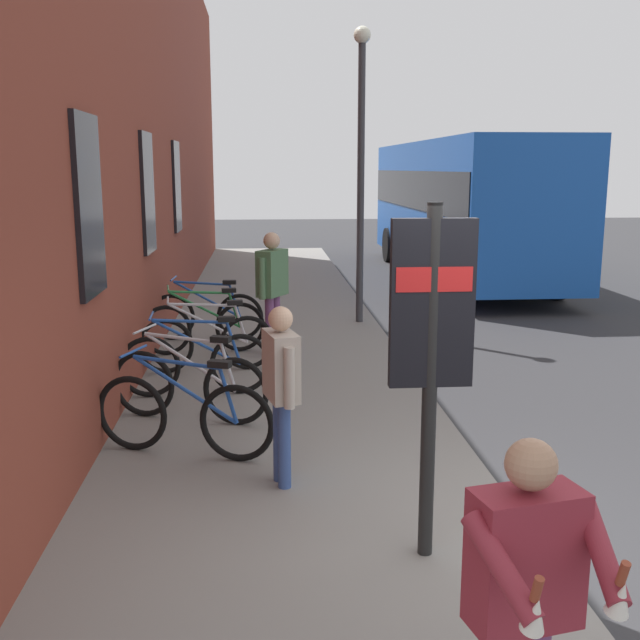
{
  "coord_description": "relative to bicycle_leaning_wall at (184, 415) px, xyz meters",
  "views": [
    {
      "loc": [
        -4.81,
        1.95,
        2.73
      ],
      "look_at": [
        2.02,
        1.43,
        1.34
      ],
      "focal_mm": 42.06,
      "sensor_mm": 36.0,
      "label": 1
    }
  ],
  "objects": [
    {
      "name": "ground",
      "position": [
        4.19,
        -3.69,
        -0.51
      ],
      "size": [
        60.0,
        60.0,
        0.0
      ],
      "primitive_type": "plane",
      "color": "#2D2D30"
    },
    {
      "name": "sidewalk_pavement",
      "position": [
        6.19,
        -0.94,
        -0.45
      ],
      "size": [
        24.0,
        3.5,
        0.12
      ],
      "primitive_type": "cube",
      "color": "gray",
      "rests_on": "ground"
    },
    {
      "name": "station_facade",
      "position": [
        7.18,
        1.11,
        3.16
      ],
      "size": [
        22.0,
        0.65,
        7.34
      ],
      "color": "brown",
      "rests_on": "ground"
    },
    {
      "name": "bicycle_leaning_wall",
      "position": [
        0.0,
        0.0,
        0.0
      ],
      "size": [
        0.72,
        1.69,
        0.97
      ],
      "color": "black",
      "rests_on": "sidewalk_pavement"
    },
    {
      "name": "bicycle_far_end",
      "position": [
        0.98,
        0.04,
        0.0
      ],
      "size": [
        0.71,
        1.69,
        0.97
      ],
      "color": "black",
      "rests_on": "sidewalk_pavement"
    },
    {
      "name": "bicycle_mid_rack",
      "position": [
        1.88,
        0.05,
        0.0
      ],
      "size": [
        0.48,
        1.77,
        0.97
      ],
      "color": "black",
      "rests_on": "sidewalk_pavement"
    },
    {
      "name": "bicycle_by_door",
      "position": [
        2.94,
        -0.01,
        0.0
      ],
      "size": [
        0.48,
        1.76,
        0.97
      ],
      "color": "black",
      "rests_on": "sidewalk_pavement"
    },
    {
      "name": "bicycle_beside_lamp",
      "position": [
        3.93,
        0.11,
        0.0
      ],
      "size": [
        0.48,
        1.76,
        0.97
      ],
      "color": "black",
      "rests_on": "sidewalk_pavement"
    },
    {
      "name": "bicycle_under_window",
      "position": [
        4.78,
        0.14,
        0.0
      ],
      "size": [
        0.48,
        1.77,
        0.97
      ],
      "color": "black",
      "rests_on": "sidewalk_pavement"
    },
    {
      "name": "transit_info_sign",
      "position": [
        -1.94,
        -1.83,
        1.21
      ],
      "size": [
        0.1,
        0.55,
        2.4
      ],
      "color": "black",
      "rests_on": "sidewalk_pavement"
    },
    {
      "name": "city_bus",
      "position": [
        11.92,
        -5.69,
        1.41
      ],
      "size": [
        10.52,
        2.7,
        3.35
      ],
      "color": "#1951B2",
      "rests_on": "ground"
    },
    {
      "name": "pedestrian_near_bus",
      "position": [
        -0.7,
        -0.88,
        0.54
      ],
      "size": [
        0.57,
        0.31,
        1.52
      ],
      "color": "#334C8C",
      "rests_on": "sidewalk_pavement"
    },
    {
      "name": "pedestrian_crossing_street",
      "position": [
        3.74,
        -0.87,
        0.67
      ],
      "size": [
        0.58,
        0.47,
        1.74
      ],
      "color": "#723F72",
      "rests_on": "sidewalk_pavement"
    },
    {
      "name": "tourist_with_hotdogs",
      "position": [
        -3.94,
        -1.79,
        0.58
      ],
      "size": [
        0.61,
        0.61,
        1.57
      ],
      "color": "#723F72",
      "rests_on": "sidewalk_pavement"
    },
    {
      "name": "street_lamp",
      "position": [
        6.0,
        -2.39,
        2.51
      ],
      "size": [
        0.28,
        0.28,
        4.85
      ],
      "color": "#333338",
      "rests_on": "sidewalk_pavement"
    }
  ]
}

